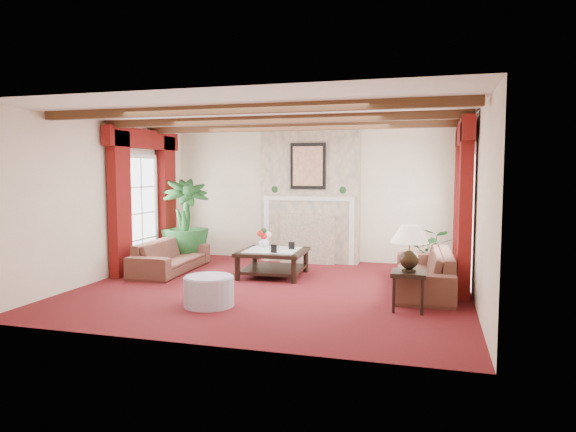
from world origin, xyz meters
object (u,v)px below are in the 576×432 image
(potted_palm, at_px, (185,239))
(side_table, at_px, (408,291))
(sofa_left, at_px, (171,251))
(sofa_right, at_px, (424,264))
(coffee_table, at_px, (273,263))
(ottoman, at_px, (209,291))

(potted_palm, xyz_separation_m, side_table, (4.52, -2.47, -0.21))
(sofa_left, xyz_separation_m, sofa_right, (4.53, -0.32, 0.04))
(sofa_left, relative_size, side_table, 3.79)
(sofa_left, relative_size, coffee_table, 1.77)
(sofa_left, bearing_deg, sofa_right, -96.91)
(side_table, bearing_deg, ottoman, -169.25)
(ottoman, bearing_deg, potted_palm, 122.23)
(sofa_right, relative_size, ottoman, 3.16)
(sofa_left, relative_size, sofa_right, 0.92)
(sofa_left, height_order, coffee_table, sofa_left)
(coffee_table, distance_m, ottoman, 2.18)
(sofa_left, xyz_separation_m, side_table, (4.36, -1.55, -0.12))
(coffee_table, relative_size, side_table, 2.14)
(sofa_right, xyz_separation_m, coffee_table, (-2.58, 0.44, -0.19))
(coffee_table, xyz_separation_m, ottoman, (-0.24, -2.16, -0.03))
(sofa_left, distance_m, sofa_right, 4.54)
(sofa_right, xyz_separation_m, side_table, (-0.17, -1.22, -0.16))
(coffee_table, bearing_deg, ottoman, -98.54)
(ottoman, bearing_deg, side_table, 10.75)
(sofa_left, xyz_separation_m, ottoman, (1.70, -2.05, -0.19))
(potted_palm, distance_m, coffee_table, 2.27)
(sofa_right, xyz_separation_m, ottoman, (-2.82, -1.73, -0.22))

